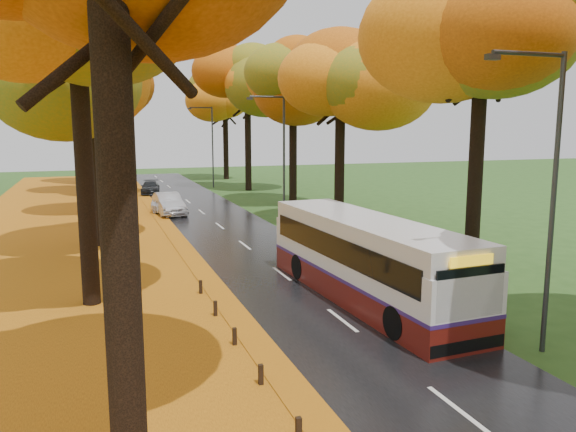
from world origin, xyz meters
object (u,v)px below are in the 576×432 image
streetlamp_far (210,140)px  car_silver (168,203)px  streetlamp_near (547,181)px  streetlamp_mid (280,149)px  bus (366,257)px  car_dark (150,187)px  car_white (169,206)px

streetlamp_far → car_silver: (-6.30, -16.10, -3.94)m
streetlamp_near → streetlamp_mid: same height
streetlamp_near → car_silver: streetlamp_near is taller
streetlamp_near → streetlamp_far: (0.00, 44.00, 0.00)m
bus → streetlamp_far: bearing=83.7°
streetlamp_mid → car_dark: 19.89m
streetlamp_near → car_dark: streetlamp_near is taller
streetlamp_near → streetlamp_mid: bearing=90.0°
streetlamp_mid → streetlamp_far: bearing=90.0°
streetlamp_near → car_white: streetlamp_near is taller
bus → car_silver: bus is taller
streetlamp_far → car_dark: bearing=-150.4°
streetlamp_far → car_silver: 17.73m
streetlamp_near → streetlamp_far: same height
bus → car_white: (-4.06, 21.56, -0.88)m
streetlamp_mid → car_dark: bearing=108.9°
car_dark → car_white: bearing=-82.0°
streetlamp_near → car_silver: size_ratio=1.79×
bus → car_silver: (-4.06, 22.11, -0.78)m
car_silver → car_dark: size_ratio=1.15×
streetlamp_mid → bus: size_ratio=0.72×
car_silver → streetlamp_near: bearing=-81.3°
car_white → car_dark: 13.07m
car_white → streetlamp_near: bearing=-93.3°
car_silver → streetlamp_mid: bearing=-47.1°
streetlamp_far → streetlamp_near: bearing=-90.0°
streetlamp_far → car_white: size_ratio=2.15×
bus → car_silver: 22.49m
bus → car_dark: (-4.06, 34.63, -0.95)m
streetlamp_mid → streetlamp_near: bearing=-90.0°
bus → car_dark: bus is taller
streetlamp_mid → streetlamp_far: size_ratio=1.00×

